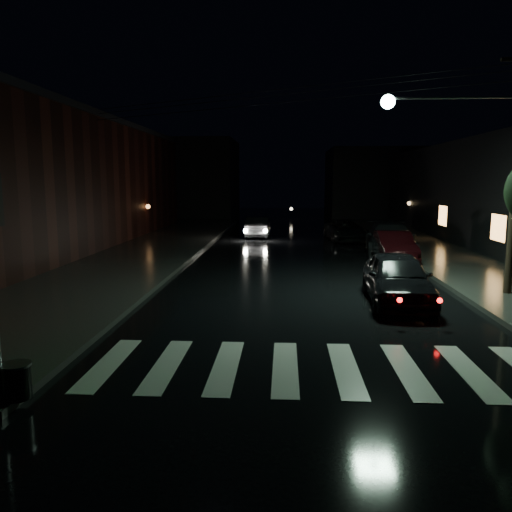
% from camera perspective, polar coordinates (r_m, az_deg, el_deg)
% --- Properties ---
extents(ground, '(120.00, 120.00, 0.00)m').
position_cam_1_polar(ground, '(10.04, -10.84, -13.16)').
color(ground, black).
rests_on(ground, ground).
extents(sidewalk_left, '(6.00, 44.00, 0.15)m').
position_cam_1_polar(sidewalk_left, '(24.45, -14.26, -0.21)').
color(sidewalk_left, '#282826').
rests_on(sidewalk_left, ground).
extents(sidewalk_right, '(4.00, 44.00, 0.15)m').
position_cam_1_polar(sidewalk_right, '(24.54, 21.39, -0.51)').
color(sidewalk_right, '#282826').
rests_on(sidewalk_right, ground).
extents(building_left, '(10.00, 36.00, 7.00)m').
position_cam_1_polar(building_left, '(28.87, -26.77, 7.27)').
color(building_left, black).
rests_on(building_left, ground).
extents(building_far_left, '(14.00, 10.00, 8.00)m').
position_cam_1_polar(building_far_left, '(55.44, -9.70, 8.76)').
color(building_far_left, black).
rests_on(building_far_left, ground).
extents(building_far_right, '(14.00, 10.00, 7.00)m').
position_cam_1_polar(building_far_right, '(55.28, 15.61, 8.05)').
color(building_far_right, black).
rests_on(building_far_right, ground).
extents(crosswalk, '(9.00, 3.00, 0.01)m').
position_cam_1_polar(crosswalk, '(10.24, 6.80, -12.58)').
color(crosswalk, beige).
rests_on(crosswalk, ground).
extents(signal_pole_corner, '(0.68, 0.61, 4.20)m').
position_cam_1_polar(signal_pole_corner, '(9.08, -26.76, -6.07)').
color(signal_pole_corner, slate).
rests_on(signal_pole_corner, ground).
extents(utility_pole, '(4.92, 0.44, 8.00)m').
position_cam_1_polar(utility_pole, '(17.32, 25.71, 10.74)').
color(utility_pole, black).
rests_on(utility_pole, ground).
extents(parked_car_a, '(2.07, 4.62, 1.54)m').
position_cam_1_polar(parked_car_a, '(15.76, 15.84, -2.44)').
color(parked_car_a, black).
rests_on(parked_car_a, ground).
extents(parked_car_b, '(1.57, 4.33, 1.42)m').
position_cam_1_polar(parked_car_b, '(23.62, 15.45, 1.00)').
color(parked_car_b, black).
rests_on(parked_car_b, ground).
extents(parked_car_c, '(2.97, 5.90, 1.64)m').
position_cam_1_polar(parked_car_c, '(25.63, 15.08, 1.84)').
color(parked_car_c, black).
rests_on(parked_car_c, ground).
extents(parked_car_d, '(2.59, 4.92, 1.32)m').
position_cam_1_polar(parked_car_d, '(31.52, 10.27, 2.91)').
color(parked_car_d, black).
rests_on(parked_car_d, ground).
extents(oncoming_car, '(1.52, 4.13, 1.35)m').
position_cam_1_polar(oncoming_car, '(33.14, 0.25, 3.34)').
color(oncoming_car, black).
rests_on(oncoming_car, ground).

